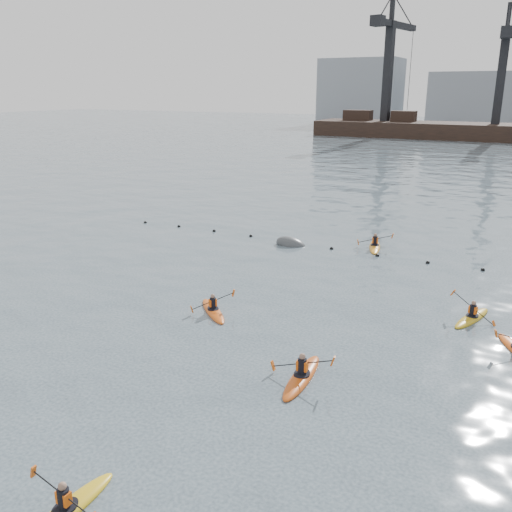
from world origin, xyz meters
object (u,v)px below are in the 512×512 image
Objects in this scene: kayaker_1 at (65,510)px; kayaker_2 at (213,310)px; kayaker_3 at (472,317)px; kayaker_5 at (375,246)px; kayaker_0 at (302,376)px; mooring_buoy at (291,245)px.

kayaker_1 is 12.57m from kayaker_2.
kayaker_5 is (-6.97, 9.12, 0.01)m from kayaker_3.
kayaker_2 is at bearing 144.52° from kayaker_0.
kayaker_3 is at bearing 68.28° from kayaker_1.
mooring_buoy is at bearing 111.21° from kayaker_0.
mooring_buoy is (-4.77, 23.94, -0.10)m from kayaker_1.
kayaker_0 is 17.52m from kayaker_5.
kayaker_2 is at bearing -83.31° from mooring_buoy.
kayaker_3 is at bearing -23.33° from kayaker_2.
kayaker_0 is 1.03× the size of kayaker_5.
kayaker_3 is at bearing 56.33° from kayaker_0.
kayaker_1 is 1.01× the size of kayaker_3.
kayaker_0 reaches higher than kayaker_2.
kayaker_0 is 17.09m from mooring_buoy.
kayaker_0 is 9.48m from kayaker_3.
mooring_buoy is (-11.99, 7.19, -0.09)m from kayaker_3.
kayaker_2 is at bearing -139.04° from kayaker_3.
kayaker_0 reaches higher than kayaker_1.
kayaker_2 is 1.32× the size of mooring_buoy.
kayaker_3 is at bearing -30.96° from mooring_buoy.
kayaker_5 reaches higher than kayaker_1.
kayaker_1 is at bearing -95.98° from kayaker_3.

